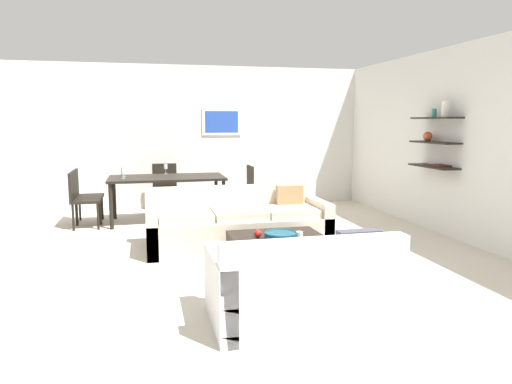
# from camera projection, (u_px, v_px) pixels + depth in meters

# --- Properties ---
(ground_plane) EXTENTS (18.00, 18.00, 0.00)m
(ground_plane) POSITION_uv_depth(u_px,v_px,m) (248.00, 253.00, 5.99)
(ground_plane) COLOR beige
(back_wall_unit) EXTENTS (8.40, 0.09, 2.70)m
(back_wall_unit) POSITION_uv_depth(u_px,v_px,m) (224.00, 137.00, 9.26)
(back_wall_unit) COLOR silver
(back_wall_unit) RESTS_ON ground
(right_wall_shelf_unit) EXTENTS (0.34, 8.20, 2.70)m
(right_wall_shelf_unit) POSITION_uv_depth(u_px,v_px,m) (438.00, 142.00, 7.06)
(right_wall_shelf_unit) COLOR silver
(right_wall_shelf_unit) RESTS_ON ground
(sofa_beige) EXTENTS (2.35, 0.90, 0.78)m
(sofa_beige) POSITION_uv_depth(u_px,v_px,m) (238.00, 225.00, 6.26)
(sofa_beige) COLOR beige
(sofa_beige) RESTS_ON ground
(loveseat_white) EXTENTS (1.48, 0.90, 0.78)m
(loveseat_white) POSITION_uv_depth(u_px,v_px,m) (301.00, 286.00, 3.95)
(loveseat_white) COLOR white
(loveseat_white) RESTS_ON ground
(coffee_table) EXTENTS (1.03, 1.04, 0.38)m
(coffee_table) POSITION_uv_depth(u_px,v_px,m) (280.00, 255.00, 5.23)
(coffee_table) COLOR black
(coffee_table) RESTS_ON ground
(decorative_bowl) EXTENTS (0.36, 0.36, 0.09)m
(decorative_bowl) POSITION_uv_depth(u_px,v_px,m) (281.00, 236.00, 5.14)
(decorative_bowl) COLOR navy
(decorative_bowl) RESTS_ON coffee_table
(candle_jar) EXTENTS (0.09, 0.09, 0.06)m
(candle_jar) POSITION_uv_depth(u_px,v_px,m) (299.00, 234.00, 5.26)
(candle_jar) COLOR silver
(candle_jar) RESTS_ON coffee_table
(apple_on_coffee_table) EXTENTS (0.09, 0.09, 0.09)m
(apple_on_coffee_table) POSITION_uv_depth(u_px,v_px,m) (258.00, 233.00, 5.24)
(apple_on_coffee_table) COLOR red
(apple_on_coffee_table) RESTS_ON coffee_table
(dining_table) EXTENTS (1.87, 0.95, 0.75)m
(dining_table) POSITION_uv_depth(u_px,v_px,m) (167.00, 181.00, 7.83)
(dining_table) COLOR black
(dining_table) RESTS_ON ground
(dining_chair_left_far) EXTENTS (0.44, 0.44, 0.88)m
(dining_chair_left_far) POSITION_uv_depth(u_px,v_px,m) (83.00, 192.00, 7.76)
(dining_chair_left_far) COLOR black
(dining_chair_left_far) RESTS_ON ground
(dining_chair_right_far) EXTENTS (0.44, 0.44, 0.88)m
(dining_chair_right_far) POSITION_uv_depth(u_px,v_px,m) (244.00, 187.00, 8.37)
(dining_chair_right_far) COLOR black
(dining_chair_right_far) RESTS_ON ground
(dining_chair_head) EXTENTS (0.44, 0.44, 0.88)m
(dining_chair_head) POSITION_uv_depth(u_px,v_px,m) (165.00, 184.00, 8.71)
(dining_chair_head) COLOR black
(dining_chair_head) RESTS_ON ground
(dining_chair_left_near) EXTENTS (0.44, 0.44, 0.88)m
(dining_chair_left_near) POSITION_uv_depth(u_px,v_px,m) (80.00, 196.00, 7.35)
(dining_chair_left_near) COLOR black
(dining_chair_left_near) RESTS_ON ground
(wine_glass_left_near) EXTENTS (0.07, 0.07, 0.16)m
(wine_glass_left_near) POSITION_uv_depth(u_px,v_px,m) (123.00, 172.00, 7.54)
(wine_glass_left_near) COLOR silver
(wine_glass_left_near) RESTS_ON dining_table
(wine_glass_head) EXTENTS (0.06, 0.06, 0.17)m
(wine_glass_head) POSITION_uv_depth(u_px,v_px,m) (166.00, 167.00, 8.20)
(wine_glass_head) COLOR silver
(wine_glass_head) RESTS_ON dining_table
(wine_glass_left_far) EXTENTS (0.08, 0.08, 0.16)m
(wine_glass_left_far) POSITION_uv_depth(u_px,v_px,m) (124.00, 170.00, 7.76)
(wine_glass_left_far) COLOR silver
(wine_glass_left_far) RESTS_ON dining_table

